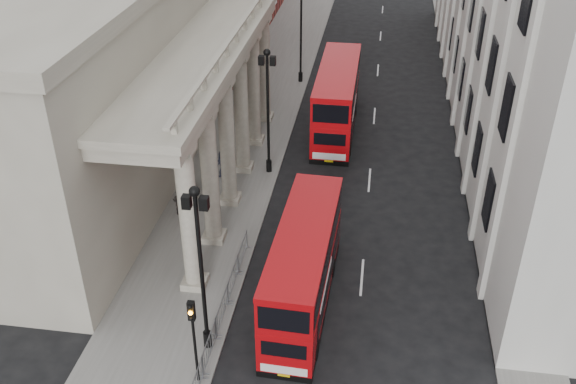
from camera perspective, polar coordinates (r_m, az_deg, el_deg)
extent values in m
cube|color=slate|center=(51.49, -2.43, 7.46)|extent=(6.00, 140.00, 0.12)
cube|color=slate|center=(51.25, 16.13, 6.08)|extent=(3.00, 140.00, 0.12)
cube|color=slate|center=(51.05, 0.85, 7.28)|extent=(0.20, 140.00, 0.14)
cube|color=gray|center=(40.80, -16.32, 8.62)|extent=(9.00, 28.00, 12.00)
cylinder|color=black|center=(29.50, -7.17, -12.82)|extent=(0.36, 0.36, 0.80)
cylinder|color=black|center=(27.12, -7.67, -7.36)|extent=(0.18, 0.18, 8.00)
sphere|color=black|center=(24.78, -8.33, 0.05)|extent=(0.44, 0.44, 0.44)
cube|color=black|center=(24.95, -7.47, -0.99)|extent=(0.35, 0.35, 0.55)
cube|color=black|center=(25.13, -9.01, -0.86)|extent=(0.35, 0.35, 0.55)
cylinder|color=black|center=(42.09, -1.71, 2.35)|extent=(0.36, 0.36, 0.80)
cylinder|color=black|center=(40.46, -1.79, 6.81)|extent=(0.18, 0.18, 8.00)
sphere|color=black|center=(38.93, -1.89, 12.30)|extent=(0.44, 0.44, 0.44)
cube|color=black|center=(39.03, -1.36, 11.58)|extent=(0.35, 0.35, 0.55)
cube|color=black|center=(39.15, -2.39, 11.63)|extent=(0.35, 0.35, 0.55)
cylinder|color=black|center=(56.43, 1.12, 10.20)|extent=(0.36, 0.36, 0.80)
cylinder|color=black|center=(55.23, 1.16, 13.68)|extent=(0.18, 0.18, 8.00)
cylinder|color=black|center=(27.21, -8.23, -13.77)|extent=(0.12, 0.12, 3.40)
cube|color=black|center=(25.74, -8.59, -10.39)|extent=(0.28, 0.22, 0.90)
sphere|color=black|center=(25.45, -8.72, -10.08)|extent=(0.18, 0.18, 0.18)
sphere|color=orange|center=(25.65, -8.67, -10.58)|extent=(0.18, 0.18, 0.18)
sphere|color=black|center=(25.85, -8.62, -11.08)|extent=(0.18, 0.18, 0.18)
cube|color=gray|center=(28.93, -7.00, -13.48)|extent=(0.50, 2.30, 1.10)
cube|color=gray|center=(30.57, -5.89, -10.42)|extent=(0.50, 2.30, 1.10)
cube|color=gray|center=(32.29, -4.92, -7.68)|extent=(0.50, 2.30, 1.10)
cube|color=gray|center=(34.09, -4.05, -5.22)|extent=(0.50, 2.30, 1.10)
cube|color=#A7070C|center=(31.00, 1.37, -8.01)|extent=(2.75, 10.10, 1.91)
cube|color=#A7070C|center=(29.78, 1.42, -5.07)|extent=(2.75, 10.10, 1.67)
cube|color=#A7070C|center=(29.23, 1.44, -3.57)|extent=(2.79, 10.14, 0.24)
cube|color=black|center=(31.73, 1.35, -9.58)|extent=(2.77, 10.10, 0.33)
cube|color=black|center=(30.85, 1.38, -7.67)|extent=(2.74, 8.20, 0.95)
cube|color=black|center=(29.73, 1.42, -4.93)|extent=(2.78, 9.53, 1.05)
cube|color=white|center=(27.87, -0.37, -15.53)|extent=(2.00, 0.13, 0.43)
cube|color=yellow|center=(28.09, -0.37, -15.98)|extent=(0.53, 0.06, 0.12)
cylinder|color=black|center=(29.16, -1.94, -13.29)|extent=(0.34, 0.96, 0.95)
cylinder|color=black|center=(28.89, 2.37, -13.83)|extent=(0.34, 0.96, 0.95)
cylinder|color=black|center=(33.45, 0.17, -6.37)|extent=(0.34, 0.96, 0.95)
cylinder|color=black|center=(33.22, 3.86, -6.77)|extent=(0.34, 0.96, 0.95)
cube|color=#B4080D|center=(47.58, 4.32, 7.10)|extent=(2.66, 11.13, 2.12)
cube|color=#B4080D|center=(46.72, 4.43, 9.56)|extent=(2.66, 11.13, 1.85)
cube|color=#B4080D|center=(46.33, 4.48, 10.77)|extent=(2.70, 11.17, 0.26)
cube|color=black|center=(48.10, 4.26, 5.75)|extent=(2.68, 11.13, 0.37)
cube|color=black|center=(47.47, 4.33, 7.39)|extent=(2.72, 9.01, 1.06)
cube|color=black|center=(46.68, 4.43, 9.68)|extent=(2.72, 10.49, 1.17)
cube|color=white|center=(42.94, 3.67, 3.18)|extent=(2.22, 0.07, 0.48)
cube|color=yellow|center=(43.09, 3.65, 2.76)|extent=(0.58, 0.04, 0.14)
cylinder|color=black|center=(44.59, 2.33, 4.13)|extent=(0.34, 1.06, 1.06)
cylinder|color=black|center=(44.44, 5.40, 3.90)|extent=(0.34, 1.06, 1.06)
cylinder|color=black|center=(50.39, 3.16, 7.47)|extent=(0.34, 1.06, 1.06)
cylinder|color=black|center=(50.26, 5.90, 7.27)|extent=(0.34, 1.06, 1.06)
imported|color=black|center=(38.53, -8.73, -0.38)|extent=(0.59, 0.41, 1.55)
imported|color=black|center=(38.03, -9.65, -0.82)|extent=(0.90, 0.74, 1.68)
imported|color=black|center=(41.36, -5.80, 2.49)|extent=(1.10, 1.01, 1.89)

